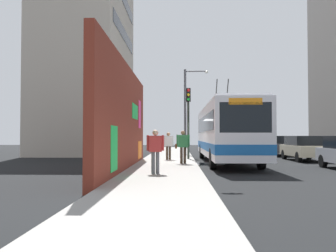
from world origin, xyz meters
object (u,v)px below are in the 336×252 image
(city_bus, at_px, (226,131))
(parked_car_navy, at_px, (262,144))
(parked_car_dark_gray, at_px, (278,145))
(pedestrian_at_curb, at_px, (183,144))
(parked_car_champagne, at_px, (304,148))
(pedestrian_midblock, at_px, (168,144))
(pedestrian_near_wall, at_px, (155,148))
(street_lamp, at_px, (188,105))
(traffic_light, at_px, (188,111))

(city_bus, height_order, parked_car_navy, city_bus)
(parked_car_navy, bearing_deg, parked_car_dark_gray, -180.00)
(city_bus, relative_size, parked_car_dark_gray, 2.56)
(city_bus, distance_m, parked_car_dark_gray, 9.42)
(pedestrian_at_curb, bearing_deg, parked_car_champagne, -59.89)
(pedestrian_midblock, bearing_deg, pedestrian_at_curb, -163.99)
(parked_car_dark_gray, distance_m, pedestrian_near_wall, 17.50)
(parked_car_navy, xyz_separation_m, street_lamp, (-6.90, 7.23, 3.11))
(city_bus, distance_m, pedestrian_midblock, 3.46)
(parked_car_champagne, bearing_deg, parked_car_dark_gray, -0.00)
(pedestrian_at_curb, bearing_deg, street_lamp, -3.21)
(parked_car_dark_gray, xyz_separation_m, pedestrian_midblock, (-7.46, 8.56, 0.27))
(city_bus, bearing_deg, pedestrian_at_curb, 135.49)
(parked_car_champagne, distance_m, parked_car_dark_gray, 5.88)
(city_bus, xyz_separation_m, parked_car_navy, (13.21, -5.20, -1.04))
(parked_car_navy, bearing_deg, city_bus, 158.52)
(parked_car_dark_gray, height_order, parked_car_navy, same)
(parked_car_champagne, relative_size, parked_car_navy, 0.96)
(parked_car_champagne, distance_m, traffic_light, 7.74)
(parked_car_champagne, height_order, pedestrian_midblock, pedestrian_midblock)
(parked_car_champagne, bearing_deg, city_bus, 110.15)
(parked_car_champagne, xyz_separation_m, parked_car_navy, (11.30, 0.00, -0.00))
(city_bus, relative_size, traffic_light, 2.80)
(parked_car_dark_gray, bearing_deg, parked_car_champagne, 180.00)
(pedestrian_at_curb, relative_size, pedestrian_near_wall, 1.03)
(pedestrian_at_curb, height_order, pedestrian_near_wall, pedestrian_at_curb)
(pedestrian_near_wall, bearing_deg, pedestrian_midblock, -2.03)
(pedestrian_midblock, bearing_deg, street_lamp, -12.52)
(pedestrian_midblock, distance_m, street_lamp, 6.75)
(parked_car_dark_gray, xyz_separation_m, pedestrian_at_curb, (-10.36, 7.73, 0.32))
(pedestrian_at_curb, relative_size, street_lamp, 0.26)
(parked_car_navy, distance_m, pedestrian_near_wall, 22.35)
(parked_car_navy, height_order, street_lamp, street_lamp)
(pedestrian_midblock, xyz_separation_m, pedestrian_at_curb, (-2.90, -0.83, 0.04))
(pedestrian_midblock, height_order, traffic_light, traffic_light)
(parked_car_champagne, height_order, parked_car_dark_gray, same)
(parked_car_champagne, xyz_separation_m, pedestrian_near_wall, (-9.23, 8.83, 0.29))
(traffic_light, bearing_deg, pedestrian_at_curb, 174.03)
(parked_car_dark_gray, relative_size, street_lamp, 0.73)
(parked_car_dark_gray, bearing_deg, street_lamp, 101.53)
(pedestrian_midblock, relative_size, pedestrian_near_wall, 0.99)
(parked_car_champagne, height_order, parked_car_navy, same)
(parked_car_dark_gray, height_order, street_lamp, street_lamp)
(traffic_light, bearing_deg, parked_car_champagne, -83.60)
(parked_car_navy, distance_m, pedestrian_midblock, 15.48)
(parked_car_navy, relative_size, pedestrian_midblock, 2.71)
(parked_car_champagne, bearing_deg, parked_car_navy, 0.00)
(pedestrian_near_wall, bearing_deg, parked_car_navy, -23.28)
(city_bus, distance_m, parked_car_navy, 14.24)
(city_bus, height_order, parked_car_dark_gray, city_bus)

